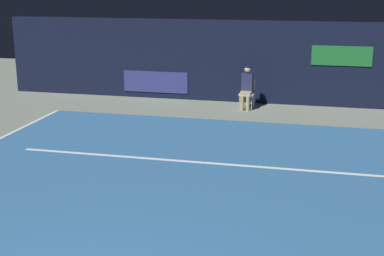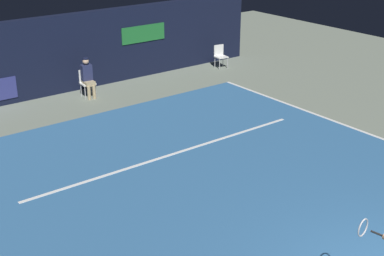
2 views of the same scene
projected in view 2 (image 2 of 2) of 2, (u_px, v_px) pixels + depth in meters
ground_plane at (224, 185)px, 12.34m from camera, size 31.35×31.35×0.00m
court_surface at (224, 185)px, 12.34m from camera, size 10.33×11.59×0.01m
line_sideline_left at (363, 132)px, 15.20m from camera, size 0.10×11.59×0.01m
line_service at (172, 154)px, 13.82m from camera, size 8.06×0.10×0.01m
back_wall at (61, 54)px, 18.02m from camera, size 15.80×0.33×2.60m
line_judge_on_chair at (88, 77)px, 17.73m from camera, size 0.46×0.55×1.32m
courtside_chair_near at (220, 55)px, 21.06m from camera, size 0.49×0.47×0.88m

